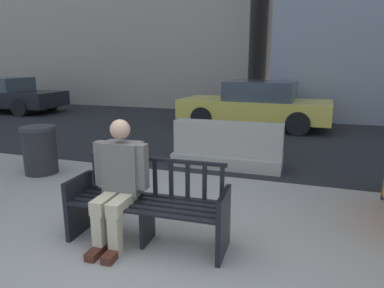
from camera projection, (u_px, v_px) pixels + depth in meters
name	position (u px, v px, depth m)	size (l,w,h in m)	color
ground_plane	(146.00, 258.00, 3.37)	(200.00, 200.00, 0.00)	gray
street_asphalt	(261.00, 121.00, 11.40)	(120.00, 12.00, 0.01)	black
street_bench	(148.00, 207.00, 3.62)	(1.71, 0.58, 0.88)	black
seated_person	(119.00, 180.00, 3.58)	(0.58, 0.73, 1.31)	#66605B
jersey_barrier_centre	(227.00, 149.00, 6.32)	(2.00, 0.69, 0.84)	#9E998E
car_taxi_near	(256.00, 105.00, 10.20)	(4.45, 2.13, 1.37)	#DBC64C
car_sedan_mid	(4.00, 95.00, 13.42)	(4.69, 2.07, 1.34)	black
trash_bin	(40.00, 150.00, 5.92)	(0.58, 0.58, 0.83)	#232326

